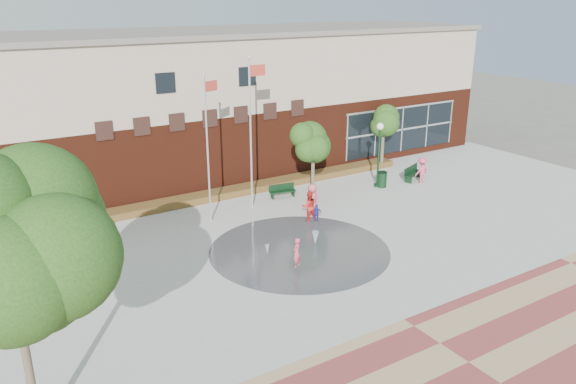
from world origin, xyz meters
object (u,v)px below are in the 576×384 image
trash_can (382,179)px  tree_big_left (5,238)px  flagpole_left (208,142)px  bench_left (89,233)px  flagpole_right (251,126)px  child_splash (297,253)px

trash_can → tree_big_left: (-21.68, -11.06, 5.31)m
flagpole_left → bench_left: bearing=150.0°
flagpole_right → child_splash: size_ratio=6.07×
flagpole_left → flagpole_right: (2.84, 0.64, 0.35)m
trash_can → tree_big_left: size_ratio=0.12×
flagpole_right → trash_can: bearing=-6.5°
trash_can → tree_big_left: 24.91m
flagpole_left → trash_can: size_ratio=7.77×
tree_big_left → child_splash: tree_big_left is taller
tree_big_left → trash_can: bearing=27.0°
trash_can → bench_left: bearing=174.3°
flagpole_right → trash_can: size_ratio=8.38×
flagpole_right → child_splash: (-1.92, -7.46, -3.97)m
flagpole_left → trash_can: (11.33, -0.47, -3.80)m
bench_left → trash_can: bearing=10.6°
child_splash → bench_left: bearing=-79.3°
flagpole_left → bench_left: size_ratio=4.78×
flagpole_right → tree_big_left: (-13.19, -12.17, 1.16)m
flagpole_right → bench_left: bearing=177.1°
flagpole_right → tree_big_left: bearing=-136.3°
bench_left → child_splash: (6.92, -8.06, 0.43)m
flagpole_right → tree_big_left: 17.99m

